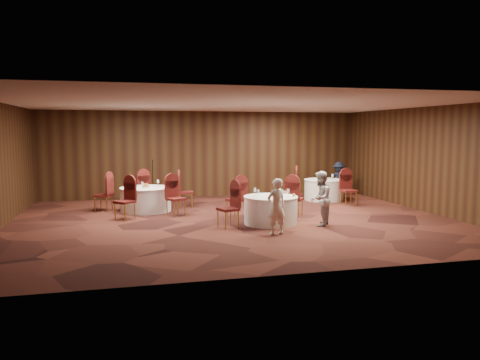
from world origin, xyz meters
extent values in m
plane|color=black|center=(0.00, 0.00, 0.00)|extent=(12.00, 12.00, 0.00)
plane|color=silver|center=(0.00, 0.00, 3.20)|extent=(12.00, 12.00, 0.00)
plane|color=black|center=(0.00, 5.00, 1.60)|extent=(12.00, 0.00, 12.00)
plane|color=black|center=(0.00, -5.00, 1.60)|extent=(12.00, 0.00, 12.00)
plane|color=black|center=(6.00, 0.00, 1.60)|extent=(0.00, 10.00, 10.00)
cylinder|color=white|center=(0.82, -0.69, 0.36)|extent=(1.41, 1.41, 0.72)
cylinder|color=white|center=(0.82, -0.69, 0.72)|extent=(1.43, 1.43, 0.03)
cylinder|color=white|center=(-2.32, 2.12, 0.36)|extent=(1.54, 1.54, 0.72)
cylinder|color=white|center=(-2.32, 2.12, 0.72)|extent=(1.57, 1.57, 0.03)
cylinder|color=white|center=(4.00, 3.00, 0.36)|extent=(1.39, 1.39, 0.72)
cylinder|color=white|center=(4.00, 3.00, 0.72)|extent=(1.42, 1.42, 0.03)
cylinder|color=silver|center=(1.19, -0.33, 0.74)|extent=(0.06, 0.06, 0.01)
cylinder|color=silver|center=(1.19, -0.33, 0.80)|extent=(0.01, 0.01, 0.11)
cone|color=silver|center=(1.19, -0.33, 0.91)|extent=(0.08, 0.08, 0.10)
cylinder|color=silver|center=(1.22, -0.94, 0.74)|extent=(0.06, 0.06, 0.01)
cylinder|color=silver|center=(1.22, -0.94, 0.80)|extent=(0.01, 0.01, 0.11)
cone|color=silver|center=(1.22, -0.94, 0.91)|extent=(0.08, 0.08, 0.10)
cylinder|color=silver|center=(0.79, -1.09, 0.74)|extent=(0.06, 0.06, 0.01)
cylinder|color=silver|center=(0.79, -1.09, 0.80)|extent=(0.01, 0.01, 0.11)
cone|color=silver|center=(0.79, -1.09, 0.91)|extent=(0.08, 0.08, 0.10)
cylinder|color=silver|center=(0.41, -0.90, 0.74)|extent=(0.06, 0.06, 0.01)
cylinder|color=silver|center=(0.41, -0.90, 0.80)|extent=(0.01, 0.01, 0.11)
cone|color=silver|center=(0.41, -0.90, 0.91)|extent=(0.08, 0.08, 0.10)
cylinder|color=silver|center=(0.44, -0.49, 0.74)|extent=(0.06, 0.06, 0.01)
cylinder|color=silver|center=(0.44, -0.49, 0.80)|extent=(0.01, 0.01, 0.11)
cone|color=silver|center=(0.44, -0.49, 0.91)|extent=(0.08, 0.08, 0.10)
cylinder|color=white|center=(0.83, -1.21, 0.75)|extent=(0.15, 0.15, 0.01)
sphere|color=#9E6B33|center=(0.83, -1.21, 0.79)|extent=(0.08, 0.08, 0.08)
cylinder|color=white|center=(1.39, -0.90, 0.75)|extent=(0.15, 0.15, 0.01)
sphere|color=#9E6B33|center=(1.39, -0.90, 0.79)|extent=(0.08, 0.08, 0.08)
cylinder|color=white|center=(1.36, -0.29, 0.75)|extent=(0.15, 0.15, 0.01)
sphere|color=#9E6B33|center=(1.36, -0.29, 0.79)|extent=(0.08, 0.08, 0.08)
cylinder|color=silver|center=(-1.93, 2.24, 0.74)|extent=(0.06, 0.06, 0.01)
cylinder|color=silver|center=(-1.93, 2.24, 0.80)|extent=(0.01, 0.01, 0.11)
cone|color=silver|center=(-1.93, 2.24, 0.91)|extent=(0.08, 0.08, 0.10)
cylinder|color=silver|center=(-2.70, 2.39, 0.74)|extent=(0.06, 0.06, 0.01)
cylinder|color=silver|center=(-2.70, 2.39, 0.80)|extent=(0.01, 0.01, 0.11)
cone|color=silver|center=(-2.70, 2.39, 0.91)|extent=(0.08, 0.08, 0.10)
cylinder|color=silver|center=(-2.42, 1.72, 0.74)|extent=(0.06, 0.06, 0.01)
cylinder|color=silver|center=(-2.42, 1.72, 0.80)|extent=(0.01, 0.01, 0.11)
cone|color=silver|center=(-2.42, 1.72, 0.91)|extent=(0.08, 0.08, 0.10)
cylinder|color=olive|center=(-2.32, 2.12, 0.77)|extent=(0.22, 0.22, 0.06)
sphere|color=#9E6B33|center=(-2.35, 2.14, 0.83)|extent=(0.07, 0.07, 0.07)
sphere|color=#9E6B33|center=(-2.28, 2.10, 0.83)|extent=(0.07, 0.07, 0.07)
cylinder|color=silver|center=(4.20, 2.72, 0.74)|extent=(0.06, 0.06, 0.01)
cylinder|color=silver|center=(4.20, 2.72, 0.80)|extent=(0.01, 0.01, 0.11)
cone|color=silver|center=(4.20, 2.72, 0.91)|extent=(0.08, 0.08, 0.10)
cylinder|color=black|center=(-1.99, 3.79, 0.01)|extent=(0.24, 0.24, 0.02)
cylinder|color=black|center=(-1.99, 3.79, 0.75)|extent=(0.02, 0.02, 1.46)
cylinder|color=black|center=(-1.99, 3.84, 1.45)|extent=(0.04, 0.12, 0.04)
imported|color=white|center=(0.56, -1.96, 0.68)|extent=(0.55, 0.42, 1.35)
imported|color=#BABABF|center=(2.00, -1.24, 0.72)|extent=(0.85, 0.88, 1.43)
imported|color=black|center=(4.95, 3.79, 0.65)|extent=(0.97, 0.87, 1.30)
camera|label=1|loc=(-2.93, -12.41, 2.47)|focal=35.00mm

